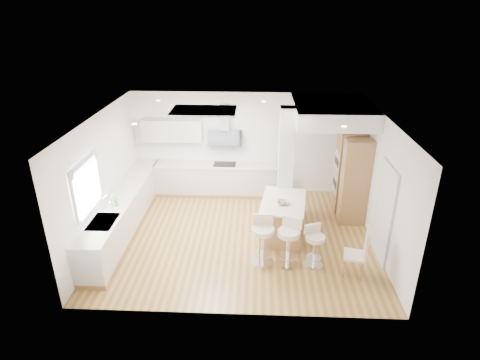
# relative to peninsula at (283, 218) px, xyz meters

# --- Properties ---
(ground) EXTENTS (6.00, 6.00, 0.00)m
(ground) POSITION_rel_peninsula_xyz_m (-0.98, -0.13, -0.44)
(ground) COLOR #AF8141
(ground) RESTS_ON ground
(ceiling) EXTENTS (6.00, 5.00, 0.02)m
(ceiling) POSITION_rel_peninsula_xyz_m (-0.98, -0.13, -0.44)
(ceiling) COLOR white
(ceiling) RESTS_ON ground
(wall_back) EXTENTS (6.00, 0.04, 2.80)m
(wall_back) POSITION_rel_peninsula_xyz_m (-0.98, 2.37, 0.96)
(wall_back) COLOR white
(wall_back) RESTS_ON ground
(wall_left) EXTENTS (0.04, 5.00, 2.80)m
(wall_left) POSITION_rel_peninsula_xyz_m (-3.98, -0.13, 0.96)
(wall_left) COLOR white
(wall_left) RESTS_ON ground
(wall_right) EXTENTS (0.04, 5.00, 2.80)m
(wall_right) POSITION_rel_peninsula_xyz_m (2.02, -0.13, 0.96)
(wall_right) COLOR white
(wall_right) RESTS_ON ground
(skylight) EXTENTS (4.10, 2.10, 0.06)m
(skylight) POSITION_rel_peninsula_xyz_m (-1.77, 0.47, 2.33)
(skylight) COLOR silver
(skylight) RESTS_ON ground
(window_left) EXTENTS (0.06, 1.28, 1.07)m
(window_left) POSITION_rel_peninsula_xyz_m (-3.93, -1.03, 1.25)
(window_left) COLOR white
(window_left) RESTS_ON ground
(doorway_right) EXTENTS (0.05, 1.00, 2.10)m
(doorway_right) POSITION_rel_peninsula_xyz_m (1.99, -0.73, 0.56)
(doorway_right) COLOR #4D463C
(doorway_right) RESTS_ON ground
(counter_left) EXTENTS (0.63, 4.50, 1.35)m
(counter_left) POSITION_rel_peninsula_xyz_m (-3.68, 0.10, 0.02)
(counter_left) COLOR #A37546
(counter_left) RESTS_ON ground
(counter_back) EXTENTS (3.62, 0.63, 2.50)m
(counter_back) POSITION_rel_peninsula_xyz_m (-1.89, 2.10, 0.25)
(counter_back) COLOR #A37546
(counter_back) RESTS_ON ground
(pillar) EXTENTS (0.35, 0.35, 2.80)m
(pillar) POSITION_rel_peninsula_xyz_m (0.07, 0.82, 0.96)
(pillar) COLOR silver
(pillar) RESTS_ON ground
(soffit) EXTENTS (1.78, 2.20, 0.40)m
(soffit) POSITION_rel_peninsula_xyz_m (1.12, 1.27, 2.16)
(soffit) COLOR white
(soffit) RESTS_ON ground
(oven_column) EXTENTS (0.63, 1.21, 2.10)m
(oven_column) POSITION_rel_peninsula_xyz_m (1.70, 1.10, 0.61)
(oven_column) COLOR #A37546
(oven_column) RESTS_ON ground
(peninsula) EXTENTS (1.14, 1.56, 0.94)m
(peninsula) POSITION_rel_peninsula_xyz_m (0.00, 0.00, 0.00)
(peninsula) COLOR #A37546
(peninsula) RESTS_ON ground
(bar_stool_a) EXTENTS (0.48, 0.48, 1.06)m
(bar_stool_a) POSITION_rel_peninsula_xyz_m (-0.46, -1.11, 0.15)
(bar_stool_a) COLOR white
(bar_stool_a) RESTS_ON ground
(bar_stool_b) EXTENTS (0.62, 0.62, 1.04)m
(bar_stool_b) POSITION_rel_peninsula_xyz_m (0.06, -1.16, 0.14)
(bar_stool_b) COLOR white
(bar_stool_b) RESTS_ON ground
(bar_stool_c) EXTENTS (0.52, 0.52, 0.90)m
(bar_stool_c) POSITION_rel_peninsula_xyz_m (0.57, -1.14, 0.06)
(bar_stool_c) COLOR white
(bar_stool_c) RESTS_ON ground
(dining_chair) EXTENTS (0.50, 0.50, 1.07)m
(dining_chair) POSITION_rel_peninsula_xyz_m (1.42, -1.43, 0.13)
(dining_chair) COLOR beige
(dining_chair) RESTS_ON ground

